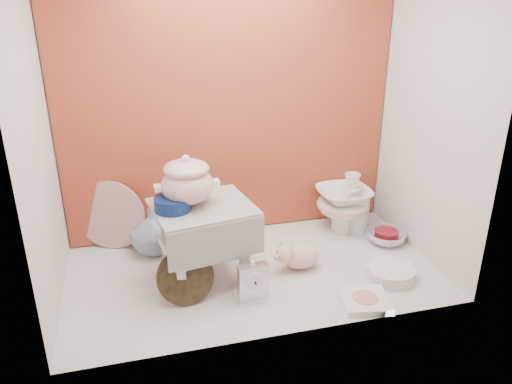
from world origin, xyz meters
TOP-DOWN VIEW (x-y plane):
  - ground at (0.00, 0.00)m, footprint 1.80×1.80m
  - niche_shell at (0.00, 0.18)m, footprint 1.86×1.03m
  - step_stool at (-0.24, 0.00)m, footprint 0.50×0.45m
  - soup_tureen at (-0.30, 0.03)m, footprint 0.37×0.37m
  - cobalt_bowl at (-0.37, -0.01)m, footprint 0.19×0.19m
  - floral_platter at (-0.67, 0.45)m, footprint 0.37×0.19m
  - blue_white_vase at (-0.46, 0.33)m, footprint 0.29×0.29m
  - lacquer_tray at (-0.35, -0.16)m, footprint 0.26×0.12m
  - mantel_clock at (-0.06, -0.23)m, footprint 0.14×0.06m
  - plush_pig at (0.24, -0.03)m, footprint 0.27×0.21m
  - teacup_saucer at (-0.05, -0.18)m, footprint 0.21×0.21m
  - gold_rim_teacup at (-0.05, -0.18)m, footprint 0.14×0.14m
  - lattice_dish at (0.42, -0.39)m, footprint 0.24×0.24m
  - dinner_plate_stack at (0.63, -0.23)m, footprint 0.31×0.31m
  - crystal_bowl at (0.78, 0.11)m, footprint 0.26×0.26m
  - clear_glass_vase at (0.69, 0.27)m, footprint 0.13×0.13m
  - porcelain_tower at (0.61, 0.32)m, footprint 0.31×0.31m

SIDE VIEW (x-z plane):
  - ground at x=0.00m, z-range 0.00..0.00m
  - teacup_saucer at x=-0.05m, z-range 0.00..0.01m
  - lattice_dish at x=0.42m, z-range 0.00..0.03m
  - dinner_plate_stack at x=0.63m, z-range 0.00..0.06m
  - crystal_bowl at x=0.78m, z-range 0.00..0.07m
  - gold_rim_teacup at x=-0.05m, z-range 0.01..0.11m
  - plush_pig at x=0.24m, z-range 0.00..0.14m
  - mantel_clock at x=-0.06m, z-range 0.00..0.20m
  - clear_glass_vase at x=0.69m, z-range 0.00..0.22m
  - lacquer_tray at x=-0.35m, z-range 0.00..0.24m
  - blue_white_vase at x=-0.46m, z-range 0.00..0.25m
  - porcelain_tower at x=0.61m, z-range 0.00..0.35m
  - floral_platter at x=-0.67m, z-range 0.00..0.37m
  - step_stool at x=-0.24m, z-range 0.00..0.39m
  - cobalt_bowl at x=-0.37m, z-range 0.39..0.45m
  - soup_tureen at x=-0.30m, z-range 0.39..0.63m
  - niche_shell at x=0.00m, z-range 0.17..1.70m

